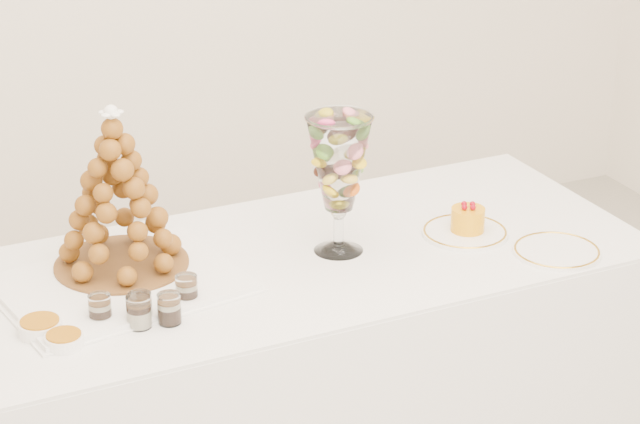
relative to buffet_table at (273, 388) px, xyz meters
name	(u,v)px	position (x,y,z in m)	size (l,w,h in m)	color
buffet_table	(273,388)	(0.00, 0.00, 0.00)	(1.93, 0.81, 0.72)	white
lace_tray	(121,284)	(-0.38, 0.02, 0.37)	(0.54, 0.41, 0.02)	white
macaron_vase	(339,165)	(0.18, -0.01, 0.59)	(0.16, 0.16, 0.36)	white
cake_plate	(465,233)	(0.52, -0.05, 0.37)	(0.22, 0.22, 0.01)	white
spare_plate	(557,251)	(0.68, -0.24, 0.37)	(0.22, 0.22, 0.01)	white
verrine_a	(100,309)	(-0.46, -0.13, 0.40)	(0.05, 0.05, 0.07)	white
verrine_b	(140,308)	(-0.38, -0.17, 0.40)	(0.05, 0.05, 0.07)	white
verrine_c	(187,290)	(-0.26, -0.12, 0.40)	(0.05, 0.05, 0.07)	white
verrine_d	(139,312)	(-0.39, -0.19, 0.40)	(0.06, 0.06, 0.08)	white
verrine_e	(169,309)	(-0.32, -0.20, 0.40)	(0.05, 0.05, 0.07)	white
ramekin_back	(40,328)	(-0.60, -0.13, 0.38)	(0.10, 0.10, 0.03)	white
ramekin_front	(64,341)	(-0.56, -0.20, 0.38)	(0.09, 0.09, 0.03)	white
croquembouche	(116,190)	(-0.35, 0.10, 0.58)	(0.33, 0.33, 0.41)	brown
mousse_cake	(468,219)	(0.53, -0.05, 0.40)	(0.09, 0.09, 0.08)	#F39D0B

